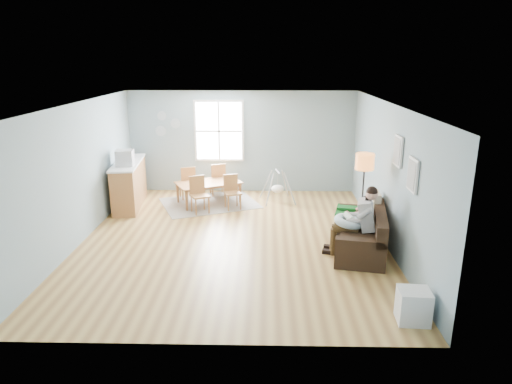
{
  "coord_description": "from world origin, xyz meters",
  "views": [
    {
      "loc": [
        0.65,
        -8.52,
        3.54
      ],
      "look_at": [
        0.46,
        0.01,
        1.0
      ],
      "focal_mm": 32.0,
      "sensor_mm": 36.0,
      "label": 1
    }
  ],
  "objects_px": {
    "chair_sw": "(199,192)",
    "monitor": "(125,158)",
    "chair_nw": "(188,181)",
    "baby_swing": "(278,188)",
    "chair_ne": "(218,178)",
    "chair_se": "(232,190)",
    "floor_lamp": "(364,169)",
    "father": "(358,218)",
    "storage_cube": "(413,306)",
    "dining_table": "(209,193)",
    "toddler": "(360,211)",
    "counter": "(129,183)",
    "sofa": "(363,235)"
  },
  "relations": [
    {
      "from": "dining_table",
      "to": "counter",
      "type": "height_order",
      "value": "counter"
    },
    {
      "from": "floor_lamp",
      "to": "monitor",
      "type": "relative_size",
      "value": 4.16
    },
    {
      "from": "counter",
      "to": "baby_swing",
      "type": "bearing_deg",
      "value": 5.58
    },
    {
      "from": "chair_sw",
      "to": "monitor",
      "type": "distance_m",
      "value": 1.89
    },
    {
      "from": "father",
      "to": "chair_ne",
      "type": "height_order",
      "value": "father"
    },
    {
      "from": "floor_lamp",
      "to": "chair_nw",
      "type": "height_order",
      "value": "floor_lamp"
    },
    {
      "from": "monitor",
      "to": "chair_ne",
      "type": "bearing_deg",
      "value": 31.1
    },
    {
      "from": "dining_table",
      "to": "chair_sw",
      "type": "distance_m",
      "value": 0.72
    },
    {
      "from": "chair_sw",
      "to": "baby_swing",
      "type": "xyz_separation_m",
      "value": [
        1.87,
        0.84,
        -0.13
      ]
    },
    {
      "from": "floor_lamp",
      "to": "dining_table",
      "type": "relative_size",
      "value": 1.13
    },
    {
      "from": "dining_table",
      "to": "chair_ne",
      "type": "height_order",
      "value": "chair_ne"
    },
    {
      "from": "toddler",
      "to": "baby_swing",
      "type": "height_order",
      "value": "toddler"
    },
    {
      "from": "floor_lamp",
      "to": "toddler",
      "type": "bearing_deg",
      "value": -106.45
    },
    {
      "from": "toddler",
      "to": "counter",
      "type": "distance_m",
      "value": 5.68
    },
    {
      "from": "dining_table",
      "to": "counter",
      "type": "relative_size",
      "value": 0.77
    },
    {
      "from": "sofa",
      "to": "chair_se",
      "type": "distance_m",
      "value": 3.6
    },
    {
      "from": "toddler",
      "to": "chair_sw",
      "type": "relative_size",
      "value": 0.9
    },
    {
      "from": "dining_table",
      "to": "chair_sw",
      "type": "relative_size",
      "value": 1.78
    },
    {
      "from": "chair_sw",
      "to": "toddler",
      "type": "bearing_deg",
      "value": -28.99
    },
    {
      "from": "storage_cube",
      "to": "counter",
      "type": "height_order",
      "value": "counter"
    },
    {
      "from": "chair_ne",
      "to": "baby_swing",
      "type": "distance_m",
      "value": 1.64
    },
    {
      "from": "storage_cube",
      "to": "counter",
      "type": "bearing_deg",
      "value": 136.85
    },
    {
      "from": "father",
      "to": "dining_table",
      "type": "relative_size",
      "value": 0.86
    },
    {
      "from": "chair_sw",
      "to": "chair_nw",
      "type": "relative_size",
      "value": 1.0
    },
    {
      "from": "storage_cube",
      "to": "chair_ne",
      "type": "bearing_deg",
      "value": 119.22
    },
    {
      "from": "floor_lamp",
      "to": "counter",
      "type": "bearing_deg",
      "value": 158.41
    },
    {
      "from": "toddler",
      "to": "storage_cube",
      "type": "xyz_separation_m",
      "value": [
        0.22,
        -2.69,
        -0.45
      ]
    },
    {
      "from": "father",
      "to": "storage_cube",
      "type": "relative_size",
      "value": 2.8
    },
    {
      "from": "baby_swing",
      "to": "chair_ne",
      "type": "bearing_deg",
      "value": 162.31
    },
    {
      "from": "sofa",
      "to": "chair_nw",
      "type": "height_order",
      "value": "chair_nw"
    },
    {
      "from": "sofa",
      "to": "chair_nw",
      "type": "bearing_deg",
      "value": 141.23
    },
    {
      "from": "chair_sw",
      "to": "chair_ne",
      "type": "bearing_deg",
      "value": 76.78
    },
    {
      "from": "chair_sw",
      "to": "father",
      "type": "bearing_deg",
      "value": -35.73
    },
    {
      "from": "father",
      "to": "chair_ne",
      "type": "bearing_deg",
      "value": 128.69
    },
    {
      "from": "chair_se",
      "to": "monitor",
      "type": "relative_size",
      "value": 1.95
    },
    {
      "from": "monitor",
      "to": "sofa",
      "type": "bearing_deg",
      "value": -23.05
    },
    {
      "from": "chair_ne",
      "to": "counter",
      "type": "relative_size",
      "value": 0.43
    },
    {
      "from": "dining_table",
      "to": "monitor",
      "type": "height_order",
      "value": "monitor"
    },
    {
      "from": "toddler",
      "to": "baby_swing",
      "type": "distance_m",
      "value": 3.13
    },
    {
      "from": "toddler",
      "to": "sofa",
      "type": "bearing_deg",
      "value": -78.53
    },
    {
      "from": "chair_nw",
      "to": "monitor",
      "type": "bearing_deg",
      "value": -144.74
    },
    {
      "from": "chair_sw",
      "to": "monitor",
      "type": "bearing_deg",
      "value": 176.33
    },
    {
      "from": "father",
      "to": "counter",
      "type": "height_order",
      "value": "father"
    },
    {
      "from": "father",
      "to": "chair_nw",
      "type": "xyz_separation_m",
      "value": [
        -3.68,
        3.36,
        -0.22
      ]
    },
    {
      "from": "toddler",
      "to": "baby_swing",
      "type": "bearing_deg",
      "value": 119.27
    },
    {
      "from": "chair_se",
      "to": "floor_lamp",
      "type": "bearing_deg",
      "value": -35.1
    },
    {
      "from": "father",
      "to": "monitor",
      "type": "distance_m",
      "value": 5.57
    },
    {
      "from": "father",
      "to": "chair_sw",
      "type": "bearing_deg",
      "value": 144.27
    },
    {
      "from": "chair_se",
      "to": "chair_ne",
      "type": "height_order",
      "value": "chair_ne"
    },
    {
      "from": "chair_ne",
      "to": "monitor",
      "type": "height_order",
      "value": "monitor"
    }
  ]
}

